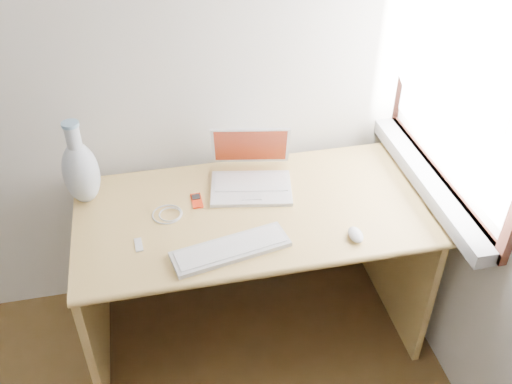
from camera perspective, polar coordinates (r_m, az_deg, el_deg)
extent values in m
cube|color=white|center=(2.19, 20.57, 12.57)|extent=(0.01, 0.90, 1.00)
cube|color=gray|center=(2.41, 16.74, 1.15)|extent=(0.10, 0.96, 0.06)
cube|color=white|center=(2.14, 18.95, 13.26)|extent=(0.02, 0.84, 0.92)
cube|color=tan|center=(2.27, -0.40, -1.92)|extent=(1.39, 0.69, 0.03)
cube|color=tan|center=(2.51, -15.97, -10.39)|extent=(0.03, 0.65, 0.70)
cube|color=tan|center=(2.70, 14.01, -6.00)|extent=(0.03, 0.65, 0.70)
cube|color=tan|center=(2.68, -1.81, -1.60)|extent=(1.33, 0.03, 0.46)
cube|color=white|center=(2.35, -0.48, 0.37)|extent=(0.37, 0.29, 0.02)
cube|color=white|center=(2.34, -0.48, 0.57)|extent=(0.32, 0.18, 0.00)
cube|color=white|center=(2.38, -1.05, 4.14)|extent=(0.34, 0.14, 0.21)
cube|color=maroon|center=(2.38, -1.05, 4.14)|extent=(0.31, 0.12, 0.18)
cube|color=silver|center=(2.07, -2.54, -5.73)|extent=(0.45, 0.21, 0.02)
cube|color=white|center=(2.06, -2.55, -5.51)|extent=(0.41, 0.18, 0.00)
ellipsoid|color=white|center=(2.15, 9.94, -4.23)|extent=(0.06, 0.09, 0.03)
cube|color=red|center=(2.30, -5.95, -0.88)|extent=(0.04, 0.09, 0.01)
cube|color=black|center=(2.30, -5.95, -0.78)|extent=(0.03, 0.03, 0.00)
torus|color=silver|center=(2.25, -8.86, -2.21)|extent=(0.15, 0.15, 0.01)
cube|color=silver|center=(2.14, -11.66, -5.19)|extent=(0.03, 0.07, 0.01)
ellipsoid|color=silver|center=(2.32, -17.08, 1.81)|extent=(0.14, 0.14, 0.27)
cylinder|color=silver|center=(2.23, -17.84, 5.27)|extent=(0.06, 0.06, 0.11)
cylinder|color=#83AFD2|center=(2.20, -18.11, 6.46)|extent=(0.06, 0.06, 0.01)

